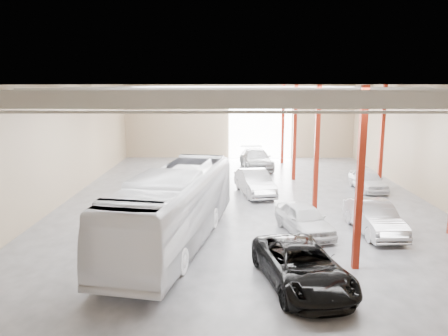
{
  "coord_description": "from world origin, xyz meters",
  "views": [
    {
      "loc": [
        -1.18,
        -25.94,
        7.02
      ],
      "look_at": [
        -1.35,
        -0.88,
        2.2
      ],
      "focal_mm": 35.0,
      "sensor_mm": 36.0,
      "label": 1
    }
  ],
  "objects_px": {
    "coach_bus": "(175,207)",
    "car_right_near": "(374,218)",
    "black_sedan": "(302,266)",
    "car_row_c": "(256,159)",
    "car_right_far": "(368,180)",
    "car_row_a": "(304,219)",
    "car_row_b": "(255,182)"
  },
  "relations": [
    {
      "from": "coach_bus",
      "to": "car_right_near",
      "type": "distance_m",
      "value": 9.51
    },
    {
      "from": "black_sedan",
      "to": "car_right_near",
      "type": "bearing_deg",
      "value": 40.69
    },
    {
      "from": "coach_bus",
      "to": "black_sedan",
      "type": "xyz_separation_m",
      "value": [
        4.96,
        -4.25,
        -0.92
      ]
    },
    {
      "from": "car_row_c",
      "to": "car_right_far",
      "type": "relative_size",
      "value": 1.41
    },
    {
      "from": "car_row_a",
      "to": "car_row_b",
      "type": "distance_m",
      "value": 7.73
    },
    {
      "from": "coach_bus",
      "to": "car_row_a",
      "type": "distance_m",
      "value": 6.21
    },
    {
      "from": "car_right_far",
      "to": "car_row_a",
      "type": "bearing_deg",
      "value": -127.29
    },
    {
      "from": "coach_bus",
      "to": "car_right_near",
      "type": "relative_size",
      "value": 2.6
    },
    {
      "from": "car_right_far",
      "to": "black_sedan",
      "type": "bearing_deg",
      "value": -119.33
    },
    {
      "from": "car_row_b",
      "to": "black_sedan",
      "type": "bearing_deg",
      "value": -98.34
    },
    {
      "from": "car_row_a",
      "to": "car_row_c",
      "type": "bearing_deg",
      "value": 79.67
    },
    {
      "from": "coach_bus",
      "to": "car_row_b",
      "type": "relative_size",
      "value": 2.49
    },
    {
      "from": "car_row_b",
      "to": "car_right_near",
      "type": "relative_size",
      "value": 1.04
    },
    {
      "from": "black_sedan",
      "to": "car_row_b",
      "type": "xyz_separation_m",
      "value": [
        -0.85,
        13.02,
        0.05
      ]
    },
    {
      "from": "car_row_b",
      "to": "car_right_near",
      "type": "xyz_separation_m",
      "value": [
        5.25,
        -7.39,
        -0.03
      ]
    },
    {
      "from": "coach_bus",
      "to": "car_row_b",
      "type": "height_order",
      "value": "coach_bus"
    },
    {
      "from": "car_row_a",
      "to": "car_right_far",
      "type": "xyz_separation_m",
      "value": [
        5.8,
        8.74,
        -0.03
      ]
    },
    {
      "from": "car_row_a",
      "to": "car_row_b",
      "type": "bearing_deg",
      "value": 89.54
    },
    {
      "from": "coach_bus",
      "to": "car_right_near",
      "type": "height_order",
      "value": "coach_bus"
    },
    {
      "from": "black_sedan",
      "to": "car_right_near",
      "type": "relative_size",
      "value": 1.17
    },
    {
      "from": "car_row_a",
      "to": "car_right_far",
      "type": "bearing_deg",
      "value": 41.87
    },
    {
      "from": "coach_bus",
      "to": "car_row_c",
      "type": "bearing_deg",
      "value": 85.58
    },
    {
      "from": "car_row_a",
      "to": "car_right_far",
      "type": "distance_m",
      "value": 10.49
    },
    {
      "from": "coach_bus",
      "to": "car_row_a",
      "type": "relative_size",
      "value": 2.84
    },
    {
      "from": "black_sedan",
      "to": "car_right_far",
      "type": "height_order",
      "value": "black_sedan"
    },
    {
      "from": "car_row_a",
      "to": "car_row_b",
      "type": "xyz_separation_m",
      "value": [
        -1.88,
        7.5,
        0.07
      ]
    },
    {
      "from": "car_right_near",
      "to": "black_sedan",
      "type": "bearing_deg",
      "value": -131.69
    },
    {
      "from": "car_row_a",
      "to": "car_row_c",
      "type": "distance_m",
      "value": 16.41
    },
    {
      "from": "coach_bus",
      "to": "car_row_a",
      "type": "xyz_separation_m",
      "value": [
        6.0,
        1.27,
        -0.95
      ]
    },
    {
      "from": "car_right_near",
      "to": "car_right_far",
      "type": "height_order",
      "value": "car_right_near"
    },
    {
      "from": "car_row_b",
      "to": "car_row_c",
      "type": "bearing_deg",
      "value": 73.59
    },
    {
      "from": "car_row_a",
      "to": "coach_bus",
      "type": "bearing_deg",
      "value": 177.41
    }
  ]
}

